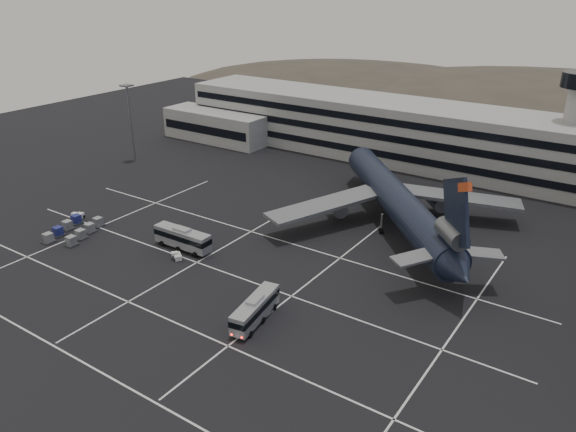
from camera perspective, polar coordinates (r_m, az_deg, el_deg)
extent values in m
plane|color=black|center=(83.93, -8.06, -6.84)|extent=(260.00, 260.00, 0.00)
cube|color=silver|center=(72.13, -20.07, -13.81)|extent=(90.00, 0.25, 0.01)
cube|color=silver|center=(78.02, -13.00, -9.80)|extent=(90.00, 0.25, 0.01)
cube|color=silver|center=(86.50, -6.30, -5.76)|extent=(90.00, 0.25, 0.01)
cube|color=silver|center=(96.28, -0.94, -2.43)|extent=(90.00, 0.25, 0.01)
cube|color=silver|center=(107.76, -17.92, -0.72)|extent=(0.25, 55.00, 0.01)
cube|color=silver|center=(91.38, -8.38, -4.20)|extent=(0.25, 55.00, 0.01)
cube|color=silver|center=(81.61, 1.14, -7.53)|extent=(0.25, 55.00, 0.01)
cube|color=silver|center=(73.98, 15.91, -12.17)|extent=(0.25, 55.00, 0.01)
cube|color=gray|center=(138.92, 12.06, 8.30)|extent=(120.00, 18.00, 14.00)
cube|color=black|center=(131.83, 10.39, 6.04)|extent=(118.00, 0.20, 1.60)
cube|color=black|center=(130.72, 10.52, 7.72)|extent=(118.00, 0.20, 1.60)
cube|color=black|center=(129.79, 10.64, 9.29)|extent=(118.00, 0.20, 1.60)
cube|color=gray|center=(155.44, -7.26, 9.07)|extent=(30.00, 10.00, 8.00)
cylinder|color=gray|center=(131.41, 26.82, 7.26)|extent=(4.40, 4.40, 22.00)
ellipsoid|color=#38332B|center=(253.96, 7.86, 11.25)|extent=(196.00, 140.00, 32.00)
cylinder|color=slate|center=(140.77, -15.67, 8.99)|extent=(0.50, 0.50, 18.00)
cube|color=slate|center=(138.92, -16.09, 12.62)|extent=(2.40, 2.40, 0.35)
cylinder|color=black|center=(100.65, 11.02, 1.53)|extent=(36.46, 39.26, 5.60)
cone|color=black|center=(124.22, 7.21, 6.00)|extent=(7.17, 7.10, 5.60)
cone|color=black|center=(78.52, 17.11, -5.64)|extent=(7.09, 7.09, 5.04)
cube|color=black|center=(78.23, 16.71, 0.33)|extent=(6.75, 7.34, 10.97)
cube|color=#C3411A|center=(75.49, 17.53, 2.82)|extent=(2.58, 2.76, 2.24)
cylinder|color=#595B60|center=(79.94, 16.30, -1.71)|extent=(6.04, 6.25, 2.70)
cube|color=slate|center=(80.28, 13.13, -4.03)|extent=(6.98, 7.96, 0.87)
cube|color=slate|center=(83.57, 18.53, -3.54)|extent=(8.09, 6.55, 0.87)
cube|color=slate|center=(99.50, 3.79, 1.17)|extent=(14.49, 22.21, 1.75)
cylinder|color=#595B60|center=(103.47, 5.05, 1.01)|extent=(5.70, 5.88, 2.70)
cube|color=slate|center=(107.26, 16.98, 1.84)|extent=(22.54, 12.80, 1.75)
cylinder|color=#595B60|center=(109.20, 14.82, 1.52)|extent=(5.70, 5.88, 2.70)
cylinder|color=slate|center=(115.33, 8.51, 2.96)|extent=(0.44, 0.44, 3.00)
cylinder|color=black|center=(115.91, 8.46, 2.20)|extent=(1.11, 1.15, 1.10)
cylinder|color=slate|center=(99.08, 9.50, -0.60)|extent=(0.44, 0.44, 3.00)
cylinder|color=black|center=(99.75, 9.43, -1.46)|extent=(1.11, 1.15, 1.10)
cylinder|color=slate|center=(101.13, 12.96, -0.38)|extent=(0.44, 0.44, 3.00)
cylinder|color=black|center=(101.79, 12.88, -1.23)|extent=(1.11, 1.15, 1.10)
cube|color=gray|center=(74.09, -3.35, -9.42)|extent=(3.81, 10.11, 2.69)
cube|color=black|center=(73.92, -3.36, -9.21)|extent=(3.88, 10.17, 0.85)
cube|color=gray|center=(73.29, -3.38, -8.43)|extent=(1.85, 2.89, 0.31)
cylinder|color=black|center=(72.85, -5.42, -11.46)|extent=(0.42, 0.90, 0.86)
cylinder|color=black|center=(71.92, -3.84, -11.91)|extent=(0.42, 0.90, 0.86)
cylinder|color=black|center=(75.32, -4.09, -10.12)|extent=(0.42, 0.90, 0.86)
cylinder|color=black|center=(74.42, -2.55, -10.53)|extent=(0.42, 0.90, 0.86)
cylinder|color=black|center=(77.86, -2.86, -8.85)|extent=(0.42, 0.90, 0.86)
cylinder|color=black|center=(76.99, -1.36, -9.24)|extent=(0.42, 0.90, 0.86)
cube|color=#FF0C05|center=(71.42, -5.76, -11.91)|extent=(0.23, 0.11, 0.20)
cube|color=#FF0C05|center=(70.81, -4.73, -12.21)|extent=(0.23, 0.11, 0.20)
cube|color=gray|center=(93.97, -10.66, -2.21)|extent=(10.63, 2.53, 2.89)
cube|color=black|center=(93.82, -10.67, -2.02)|extent=(10.69, 2.59, 0.92)
cube|color=gray|center=(93.29, -10.73, -1.31)|extent=(2.91, 1.57, 0.34)
cylinder|color=black|center=(91.52, -9.41, -3.90)|extent=(0.93, 0.32, 0.93)
cylinder|color=black|center=(93.08, -8.42, -3.35)|extent=(0.93, 0.32, 0.93)
cylinder|color=black|center=(93.86, -11.09, -3.31)|extent=(0.93, 0.32, 0.93)
cylinder|color=black|center=(95.39, -10.09, -2.78)|extent=(0.93, 0.32, 0.93)
cylinder|color=black|center=(96.30, -12.69, -2.74)|extent=(0.93, 0.32, 0.93)
cylinder|color=black|center=(97.78, -11.69, -2.23)|extent=(0.93, 0.32, 0.93)
cube|color=silver|center=(111.03, -20.53, -0.06)|extent=(1.92, 2.53, 0.92)
cube|color=silver|center=(110.43, -20.72, 0.13)|extent=(1.37, 1.25, 0.51)
cylinder|color=black|center=(110.84, -20.98, -0.32)|extent=(0.41, 0.62, 0.57)
cylinder|color=black|center=(110.22, -20.50, -0.38)|extent=(0.41, 0.62, 0.57)
cylinder|color=black|center=(112.06, -20.52, 0.00)|extent=(0.41, 0.62, 0.57)
cylinder|color=black|center=(111.44, -20.04, -0.05)|extent=(0.41, 0.62, 0.57)
cube|color=silver|center=(91.42, -11.15, -4.05)|extent=(2.23, 2.03, 0.81)
cube|color=silver|center=(90.78, -11.13, -3.87)|extent=(1.23, 1.27, 0.45)
cylinder|color=black|center=(90.84, -11.37, -4.43)|extent=(0.52, 0.45, 0.50)
cylinder|color=black|center=(90.96, -10.76, -4.34)|extent=(0.52, 0.45, 0.50)
cylinder|color=black|center=(92.11, -11.52, -4.03)|extent=(0.52, 0.45, 0.50)
cylinder|color=black|center=(92.23, -10.92, -3.94)|extent=(0.52, 0.45, 0.50)
cube|color=#2D2D30|center=(103.68, -23.13, -2.40)|extent=(2.26, 2.42, 0.16)
cylinder|color=black|center=(103.70, -23.12, -2.42)|extent=(0.09, 0.18, 0.18)
cube|color=#93959B|center=(103.36, -23.20, -2.00)|extent=(1.77, 1.77, 1.43)
cube|color=#2D2D30|center=(101.10, -21.10, -2.72)|extent=(2.26, 2.42, 0.16)
cylinder|color=black|center=(101.12, -21.10, -2.74)|extent=(0.09, 0.18, 0.18)
cube|color=#93959B|center=(100.77, -21.17, -2.31)|extent=(1.77, 1.77, 1.43)
cube|color=#2D2D30|center=(105.57, -22.27, -1.79)|extent=(2.26, 2.42, 0.16)
cylinder|color=black|center=(105.59, -22.27, -1.82)|extent=(0.09, 0.18, 0.18)
cube|color=navy|center=(105.26, -22.34, -1.40)|extent=(1.77, 1.77, 1.43)
cube|color=#2D2D30|center=(103.04, -20.27, -2.09)|extent=(2.26, 2.42, 0.16)
cylinder|color=black|center=(103.06, -20.26, -2.12)|extent=(0.09, 0.18, 0.18)
cube|color=#93959B|center=(102.72, -20.33, -1.69)|extent=(1.77, 1.77, 1.43)
cube|color=#2D2D30|center=(107.50, -21.45, -1.21)|extent=(2.26, 2.42, 0.16)
cylinder|color=black|center=(107.52, -21.45, -1.24)|extent=(0.09, 0.18, 0.18)
cube|color=#93959B|center=(107.19, -21.51, -0.83)|extent=(1.77, 1.77, 1.43)
cube|color=#2D2D30|center=(105.01, -19.47, -1.49)|extent=(2.26, 2.42, 0.16)
cylinder|color=black|center=(105.03, -19.46, -1.52)|extent=(0.09, 0.18, 0.18)
cube|color=#93959B|center=(104.70, -19.52, -1.09)|extent=(1.77, 1.77, 1.43)
cube|color=#2D2D30|center=(109.46, -20.66, -0.65)|extent=(2.26, 2.42, 0.16)
cylinder|color=black|center=(109.48, -20.66, -0.68)|extent=(0.09, 0.18, 0.18)
cube|color=navy|center=(109.16, -20.72, -0.27)|extent=(1.77, 1.77, 1.43)
cube|color=#2D2D30|center=(107.02, -18.69, -0.91)|extent=(2.26, 2.42, 0.16)
cylinder|color=black|center=(107.04, -18.69, -0.94)|extent=(0.09, 0.18, 0.18)
cube|color=#93959B|center=(106.71, -18.75, -0.52)|extent=(1.77, 1.77, 1.43)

